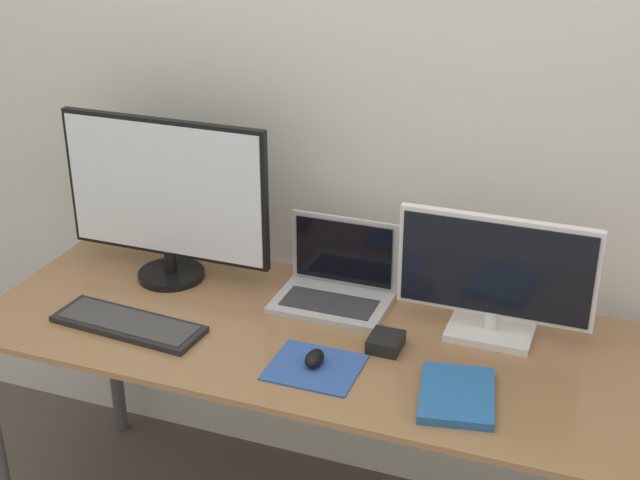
{
  "coord_description": "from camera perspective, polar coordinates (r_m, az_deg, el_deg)",
  "views": [
    {
      "loc": [
        0.74,
        -1.54,
        1.95
      ],
      "look_at": [
        0.0,
        0.42,
        0.98
      ],
      "focal_mm": 50.0,
      "sensor_mm": 36.0,
      "label": 1
    }
  ],
  "objects": [
    {
      "name": "laptop",
      "position": [
        2.49,
        1.07,
        -2.68
      ],
      "size": [
        0.31,
        0.22,
        0.22
      ],
      "color": "#ADADB2",
      "rests_on": "desk"
    },
    {
      "name": "power_brick",
      "position": [
        2.28,
        4.23,
        -6.54
      ],
      "size": [
        0.08,
        0.09,
        0.04
      ],
      "color": "black",
      "rests_on": "desk"
    },
    {
      "name": "desk",
      "position": [
        2.41,
        -0.64,
        -7.63
      ],
      "size": [
        1.79,
        0.71,
        0.74
      ],
      "color": "olive",
      "rests_on": "ground_plane"
    },
    {
      "name": "book",
      "position": [
        2.12,
        8.76,
        -9.78
      ],
      "size": [
        0.21,
        0.26,
        0.02
      ],
      "color": "#235B9E",
      "rests_on": "desk"
    },
    {
      "name": "monitor_left",
      "position": [
        2.56,
        -9.85,
        2.71
      ],
      "size": [
        0.63,
        0.19,
        0.49
      ],
      "color": "black",
      "rests_on": "desk"
    },
    {
      "name": "mouse",
      "position": [
        2.2,
        -0.35,
        -7.58
      ],
      "size": [
        0.04,
        0.07,
        0.04
      ],
      "color": "black",
      "rests_on": "mousepad"
    },
    {
      "name": "mousepad",
      "position": [
        2.21,
        -0.34,
        -8.15
      ],
      "size": [
        0.22,
        0.19,
        0.0
      ],
      "color": "#2D519E",
      "rests_on": "desk"
    },
    {
      "name": "keyboard",
      "position": [
        2.43,
        -12.16,
        -5.27
      ],
      "size": [
        0.43,
        0.17,
        0.02
      ],
      "color": "black",
      "rests_on": "desk"
    },
    {
      "name": "monitor_right",
      "position": [
        2.3,
        11.14,
        -2.35
      ],
      "size": [
        0.51,
        0.15,
        0.33
      ],
      "color": "silver",
      "rests_on": "desk"
    },
    {
      "name": "wall_back",
      "position": [
        2.52,
        2.75,
        8.75
      ],
      "size": [
        7.0,
        0.05,
        2.5
      ],
      "color": "silver",
      "rests_on": "ground_plane"
    }
  ]
}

